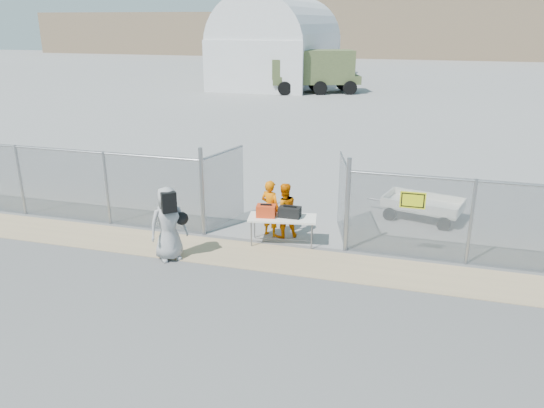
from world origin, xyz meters
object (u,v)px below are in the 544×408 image
(security_worker_left, at_px, (270,208))
(security_worker_right, at_px, (284,211))
(folding_table, at_px, (282,230))
(utility_trailer, at_px, (423,208))
(visitor, at_px, (168,224))

(security_worker_left, height_order, security_worker_right, security_worker_left)
(security_worker_left, distance_m, security_worker_right, 0.39)
(folding_table, xyz_separation_m, utility_trailer, (3.60, 3.01, -0.03))
(folding_table, bearing_deg, security_worker_left, 125.72)
(folding_table, xyz_separation_m, security_worker_left, (-0.47, 0.46, 0.42))
(security_worker_right, distance_m, visitor, 3.24)
(security_worker_right, relative_size, visitor, 0.82)
(security_worker_left, height_order, visitor, visitor)
(folding_table, distance_m, utility_trailer, 4.69)
(security_worker_left, bearing_deg, visitor, 66.72)
(visitor, bearing_deg, security_worker_right, 1.84)
(folding_table, height_order, visitor, visitor)
(security_worker_right, xyz_separation_m, visitor, (-2.40, -2.17, 0.17))
(folding_table, bearing_deg, utility_trailer, 30.18)
(security_worker_left, distance_m, visitor, 2.96)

